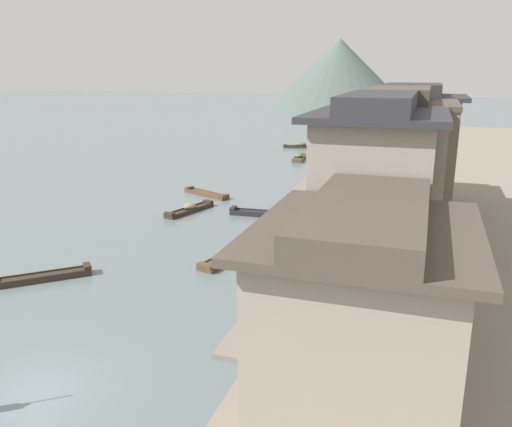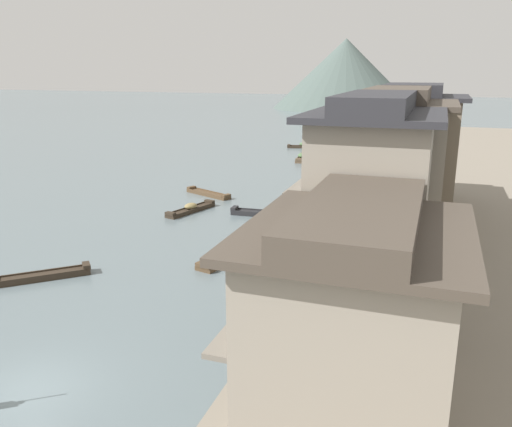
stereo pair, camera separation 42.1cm
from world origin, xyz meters
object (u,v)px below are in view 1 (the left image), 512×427
Objects in this scene: mooring_post_dock_near at (288,306)px; house_waterfront_far at (404,159)px; boat_moored_third at (225,259)px; house_waterfront_nearest at (362,307)px; boat_midriver_drifting at (299,157)px; boat_moored_second at (365,161)px; boat_crossing_west at (262,213)px; boat_upstream_distant at (206,194)px; boat_moored_far at (41,277)px; mooring_post_dock_far at (350,205)px; house_waterfront_second at (373,205)px; house_waterfront_narrow at (408,155)px; boat_midriver_upstream at (190,209)px; mooring_post_dock_mid at (328,240)px; boat_moored_nearest at (301,146)px; house_waterfront_tall at (394,174)px.

house_waterfront_far is at bearing 81.81° from mooring_post_dock_near.
boat_moored_third is 0.54× the size of house_waterfront_nearest.
boat_moored_second is at bearing 5.76° from boat_midriver_drifting.
boat_upstream_distant is at bearing 144.73° from boat_crossing_west.
boat_moored_far is 20.48m from mooring_post_dock_far.
boat_moored_second is at bearing 97.17° from house_waterfront_second.
boat_crossing_west is 0.71× the size of house_waterfront_far.
boat_midriver_drifting is 27.25m from house_waterfront_narrow.
house_waterfront_nearest is 0.85× the size of house_waterfront_narrow.
boat_midriver_drifting is at bearing 103.23° from mooring_post_dock_near.
house_waterfront_far is at bearing 35.09° from boat_crossing_west.
boat_midriver_upstream is 6.62× the size of mooring_post_dock_near.
mooring_post_dock_mid is at bearing -86.71° from boat_moored_second.
boat_midriver_drifting reaches higher than boat_crossing_west.
boat_moored_far is 19.25m from boat_upstream_distant.
boat_midriver_drifting is 40.49m from mooring_post_dock_near.
house_waterfront_far is at bearing 89.37° from house_waterfront_second.
boat_moored_far is at bearing -127.03° from house_waterfront_far.
house_waterfront_narrow reaches higher than boat_moored_nearest.
boat_moored_nearest is 34.09m from boat_midriver_upstream.
mooring_post_dock_mid is (9.27, -30.84, 0.74)m from boat_midriver_drifting.
boat_moored_second is 7.37× the size of mooring_post_dock_near.
boat_moored_third is 14.30m from house_waterfront_nearest.
house_waterfront_narrow is at bearing -77.37° from boat_moored_second.
house_waterfront_second is 1.34× the size of house_waterfront_far.
mooring_post_dock_far is (5.18, 10.50, 0.89)m from boat_moored_third.
house_waterfront_second reaches higher than mooring_post_dock_mid.
house_waterfront_second is at bearing -72.93° from boat_moored_nearest.
boat_moored_far is at bearing -95.38° from boat_midriver_drifting.
boat_moored_far is 14.16m from boat_midriver_upstream.
mooring_post_dock_far is (1.82, -23.52, 0.87)m from boat_moored_second.
mooring_post_dock_far reaches higher than boat_midriver_upstream.
boat_moored_second is at bearing 105.47° from house_waterfront_far.
house_waterfront_far is at bearing 26.31° from boat_midriver_upstream.
house_waterfront_tall is (-0.20, 13.78, 1.31)m from house_waterfront_nearest.
boat_midriver_upstream is at bearing 84.13° from boat_moored_far.
boat_crossing_west is 0.63× the size of house_waterfront_nearest.
house_waterfront_tall is at bearing -93.20° from house_waterfront_narrow.
mooring_post_dock_far is at bearing 90.00° from mooring_post_dock_mid.
boat_moored_second reaches higher than boat_moored_third.
house_waterfront_far reaches higher than mooring_post_dock_far.
house_waterfront_tall is at bearing 19.01° from boat_moored_third.
boat_moored_second is at bearing 62.36° from boat_upstream_distant.
mooring_post_dock_near is at bearing -90.00° from mooring_post_dock_far.
house_waterfront_narrow is (9.73, 0.27, 4.69)m from boat_crossing_west.
boat_moored_far is at bearing -145.18° from boat_moored_third.
boat_moored_second is 19.05m from house_waterfront_far.
boat_moored_second is 38.56m from house_waterfront_second.
boat_crossing_west is at bearing 124.11° from house_waterfront_second.
boat_midriver_drifting is 0.61× the size of house_waterfront_nearest.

